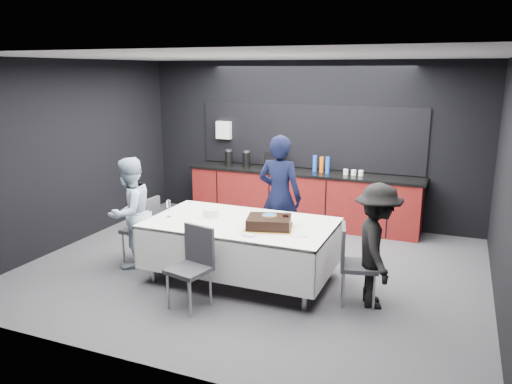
% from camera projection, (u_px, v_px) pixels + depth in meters
% --- Properties ---
extents(ground, '(6.00, 6.00, 0.00)m').
position_uv_depth(ground, '(253.00, 268.00, 6.82)').
color(ground, '#434348').
rests_on(ground, ground).
extents(room_shell, '(6.04, 5.04, 2.82)m').
position_uv_depth(room_shell, '(253.00, 132.00, 6.37)').
color(room_shell, white).
rests_on(room_shell, ground).
extents(kitchenette, '(4.10, 0.64, 2.05)m').
position_uv_depth(kitchenette, '(301.00, 193.00, 8.68)').
color(kitchenette, '#5C0F0E').
rests_on(kitchenette, ground).
extents(party_table, '(2.32, 1.32, 0.78)m').
position_uv_depth(party_table, '(241.00, 232.00, 6.30)').
color(party_table, '#99999E').
rests_on(party_table, ground).
extents(cake_assembly, '(0.66, 0.58, 0.17)m').
position_uv_depth(cake_assembly, '(269.00, 222.00, 6.01)').
color(cake_assembly, gold).
rests_on(cake_assembly, party_table).
extents(plate_stack, '(0.20, 0.20, 0.10)m').
position_uv_depth(plate_stack, '(211.00, 213.00, 6.48)').
color(plate_stack, white).
rests_on(plate_stack, party_table).
extents(loose_plate_near, '(0.20, 0.20, 0.01)m').
position_uv_depth(loose_plate_near, '(208.00, 225.00, 6.12)').
color(loose_plate_near, white).
rests_on(loose_plate_near, party_table).
extents(loose_plate_right_a, '(0.22, 0.22, 0.01)m').
position_uv_depth(loose_plate_right_a, '(295.00, 224.00, 6.18)').
color(loose_plate_right_a, white).
rests_on(loose_plate_right_a, party_table).
extents(loose_plate_right_b, '(0.21, 0.21, 0.01)m').
position_uv_depth(loose_plate_right_b, '(300.00, 235.00, 5.77)').
color(loose_plate_right_b, white).
rests_on(loose_plate_right_b, party_table).
extents(loose_plate_far, '(0.18, 0.18, 0.01)m').
position_uv_depth(loose_plate_far, '(256.00, 213.00, 6.62)').
color(loose_plate_far, white).
rests_on(loose_plate_far, party_table).
extents(fork_pile, '(0.15, 0.11, 0.02)m').
position_uv_depth(fork_pile, '(249.00, 235.00, 5.73)').
color(fork_pile, white).
rests_on(fork_pile, party_table).
extents(champagne_flute, '(0.06, 0.06, 0.22)m').
position_uv_depth(champagne_flute, '(169.00, 205.00, 6.44)').
color(champagne_flute, white).
rests_on(champagne_flute, party_table).
extents(chair_left, '(0.46, 0.46, 0.92)m').
position_uv_depth(chair_left, '(144.00, 225.00, 6.94)').
color(chair_left, '#2D2D32').
rests_on(chair_left, ground).
extents(chair_right, '(0.51, 0.51, 0.92)m').
position_uv_depth(chair_right, '(352.00, 259.00, 5.71)').
color(chair_right, '#2D2D32').
rests_on(chair_right, ground).
extents(chair_near, '(0.50, 0.50, 0.92)m').
position_uv_depth(chair_near, '(193.00, 261.00, 5.64)').
color(chair_near, '#2D2D32').
rests_on(chair_near, ground).
extents(person_center, '(0.67, 0.47, 1.77)m').
position_uv_depth(person_center, '(280.00, 197.00, 7.06)').
color(person_center, black).
rests_on(person_center, ground).
extents(person_left, '(0.64, 0.78, 1.51)m').
position_uv_depth(person_left, '(130.00, 213.00, 6.76)').
color(person_left, '#A7BED2').
rests_on(person_left, ground).
extents(person_right, '(0.78, 1.04, 1.43)m').
position_uv_depth(person_right, '(377.00, 246.00, 5.60)').
color(person_right, black).
rests_on(person_right, ground).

